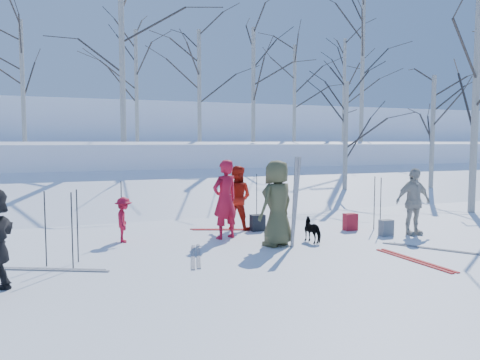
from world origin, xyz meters
name	(u,v)px	position (x,y,z in m)	size (l,w,h in m)	color
ground	(266,247)	(0.00, 0.00, 0.00)	(120.00, 120.00, 0.00)	white
snow_ramp	(183,201)	(0.00, 7.00, 0.15)	(70.00, 9.50, 1.40)	white
snow_plateau	(137,164)	(0.00, 17.00, 1.00)	(70.00, 18.00, 2.20)	white
far_hill	(103,144)	(0.00, 38.00, 2.00)	(90.00, 30.00, 6.00)	white
skier_olive_center	(277,203)	(0.28, 0.06, 0.91)	(0.89, 0.58, 1.82)	#47472B
skier_red_north	(225,199)	(-0.49, 1.17, 0.90)	(0.66, 0.43, 1.80)	#B31029
skier_redor_behind	(237,198)	(0.16, 2.12, 0.80)	(0.78, 0.61, 1.60)	red
skier_red_seated	(124,220)	(-2.70, 1.60, 0.50)	(0.64, 0.37, 1.00)	#B31029
skier_cream_east	(413,202)	(3.80, -0.04, 0.79)	(0.93, 0.39, 1.59)	beige
dog	(314,230)	(1.20, 0.11, 0.27)	(0.29, 0.64, 0.54)	black
upright_ski_left	(294,202)	(0.55, -0.21, 0.95)	(0.07, 0.02, 1.90)	silver
upright_ski_right	(296,202)	(0.60, -0.18, 0.95)	(0.07, 0.02, 1.90)	silver
ski_pair_a	(229,229)	(-0.05, 2.11, 0.01)	(1.84, 0.88, 0.02)	red
ski_pair_b	(54,269)	(-4.13, -0.26, 0.01)	(1.80, 1.01, 0.02)	silver
ski_pair_c	(414,260)	(2.11, -2.00, 0.01)	(0.27, 1.91, 0.02)	red
ski_pair_d	(196,256)	(-1.58, -0.22, 0.01)	(0.70, 1.88, 0.02)	silver
ski_pair_e	(432,249)	(3.12, -1.39, 0.01)	(1.24, 1.68, 0.02)	silver
ski_pole_a	(381,205)	(3.27, 0.48, 0.67)	(0.02, 0.02, 1.34)	black
ski_pole_b	(72,231)	(-3.81, -0.32, 0.67)	(0.02, 0.02, 1.34)	black
ski_pole_c	(77,226)	(-3.71, 0.16, 0.67)	(0.02, 0.02, 1.34)	black
ski_pole_d	(257,199)	(0.95, 2.70, 0.67)	(0.02, 0.02, 1.34)	black
ski_pole_e	(122,211)	(-2.73, 1.72, 0.67)	(0.02, 0.02, 1.34)	black
ski_pole_f	(374,203)	(3.37, 0.85, 0.67)	(0.02, 0.02, 1.34)	black
ski_pole_g	(45,229)	(-4.25, 0.05, 0.67)	(0.02, 0.02, 1.34)	black
backpack_red	(350,222)	(2.75, 0.97, 0.21)	(0.32, 0.22, 0.42)	maroon
backpack_grey	(386,228)	(3.12, 0.07, 0.19)	(0.30, 0.20, 0.38)	slate
backpack_dark	(257,223)	(0.56, 1.75, 0.20)	(0.34, 0.24, 0.40)	black
birch_plateau_a	(344,91)	(12.09, 15.36, 5.26)	(4.88, 4.88, 6.11)	silver
birch_plateau_b	(294,94)	(7.48, 12.96, 4.68)	(4.08, 4.08, 4.97)	silver
birch_plateau_d	(199,86)	(2.02, 11.77, 4.70)	(4.10, 4.10, 5.00)	silver
birch_plateau_e	(136,86)	(-0.15, 15.78, 5.05)	(4.59, 4.59, 5.70)	silver
birch_plateau_f	(362,71)	(10.61, 11.53, 5.80)	(5.63, 5.63, 7.19)	silver
birch_plateau_g	(23,81)	(-5.27, 12.49, 4.67)	(4.06, 4.06, 4.94)	silver
birch_plateau_h	(122,42)	(-1.62, 9.78, 5.98)	(5.89, 5.89, 7.55)	silver
birch_plateau_j	(253,85)	(4.40, 11.12, 4.78)	(4.21, 4.21, 5.16)	silver
birch_edge_b	(476,100)	(7.99, 2.09, 3.48)	(5.47, 5.47, 6.95)	silver
birch_edge_c	(432,137)	(9.57, 5.49, 2.38)	(3.93, 3.93, 4.76)	silver
birch_edge_e	(346,142)	(5.72, 5.66, 2.18)	(3.65, 3.65, 4.36)	silver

